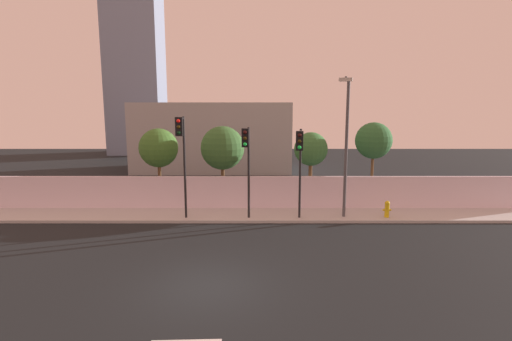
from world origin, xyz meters
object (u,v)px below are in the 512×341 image
roadside_tree_leftmost (157,148)px  roadside_tree_midleft (221,148)px  traffic_light_left (181,146)px  street_lamp_curbside (345,137)px  roadside_tree_rightmost (372,141)px  traffic_light_center (299,155)px  fire_hydrant (386,208)px  roadside_tree_midright (310,150)px  traffic_light_right (246,154)px

roadside_tree_leftmost → roadside_tree_midleft: 3.76m
traffic_light_left → street_lamp_curbside: size_ratio=0.74×
traffic_light_left → roadside_tree_midleft: (1.65, 3.96, -0.53)m
traffic_light_left → roadside_tree_rightmost: 11.25m
traffic_light_center → fire_hydrant: bearing=11.2°
traffic_light_left → roadside_tree_leftmost: traffic_light_left is taller
roadside_tree_midright → roadside_tree_rightmost: (3.67, 0.00, 0.51)m
traffic_light_right → fire_hydrant: traffic_light_right is taller
roadside_tree_rightmost → traffic_light_center: bearing=-137.9°
street_lamp_curbside → roadside_tree_leftmost: street_lamp_curbside is taller
traffic_light_center → roadside_tree_rightmost: size_ratio=0.94×
traffic_light_center → fire_hydrant: (4.66, 0.92, -2.89)m
roadside_tree_rightmost → street_lamp_curbside: bearing=-124.3°
roadside_tree_midright → roadside_tree_rightmost: 3.71m
street_lamp_curbside → fire_hydrant: 4.34m
traffic_light_right → roadside_tree_midright: (3.68, 3.98, -0.26)m
traffic_light_center → roadside_tree_midleft: traffic_light_center is taller
traffic_light_left → traffic_light_right: size_ratio=1.12×
fire_hydrant → roadside_tree_leftmost: bearing=164.8°
traffic_light_center → roadside_tree_midright: bearing=75.5°
traffic_light_center → roadside_tree_rightmost: 6.46m
traffic_light_center → traffic_light_right: size_ratio=0.98×
traffic_light_center → fire_hydrant: traffic_light_center is taller
traffic_light_right → roadside_tree_leftmost: (-5.30, 3.98, -0.18)m
traffic_light_right → traffic_light_left: bearing=179.7°
traffic_light_left → traffic_light_center: traffic_light_left is taller
traffic_light_center → roadside_tree_rightmost: roadside_tree_rightmost is taller
traffic_light_left → fire_hydrant: traffic_light_left is taller
street_lamp_curbside → roadside_tree_midleft: street_lamp_curbside is taller
traffic_light_right → fire_hydrant: (7.21, 0.57, -2.92)m
roadside_tree_midleft → roadside_tree_midright: bearing=0.0°
traffic_light_right → roadside_tree_midright: traffic_light_right is taller
roadside_tree_leftmost → roadside_tree_midleft: roadside_tree_midleft is taller
street_lamp_curbside → roadside_tree_midright: size_ratio=1.63×
traffic_light_right → roadside_tree_midleft: size_ratio=1.00×
traffic_light_center → roadside_tree_midright: 4.48m
traffic_light_right → fire_hydrant: bearing=4.5°
fire_hydrant → roadside_tree_midleft: (-8.74, 3.41, 2.74)m
traffic_light_right → roadside_tree_leftmost: size_ratio=1.03×
roadside_tree_leftmost → roadside_tree_rightmost: bearing=0.0°
street_lamp_curbside → fire_hydrant: bearing=3.3°
traffic_light_center → roadside_tree_rightmost: (4.79, 4.33, 0.28)m
traffic_light_right → street_lamp_curbside: (4.94, 0.44, 0.77)m
roadside_tree_leftmost → traffic_light_right: bearing=-36.9°
roadside_tree_midright → traffic_light_right: bearing=-132.8°
roadside_tree_midright → traffic_light_center: bearing=-104.5°
traffic_light_left → traffic_light_right: bearing=-0.3°
traffic_light_left → traffic_light_center: bearing=-3.7°
street_lamp_curbside → roadside_tree_rightmost: 4.31m
traffic_light_left → fire_hydrant: bearing=3.1°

